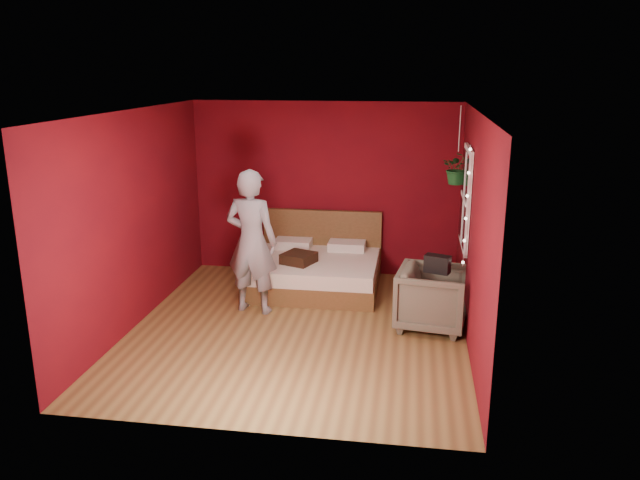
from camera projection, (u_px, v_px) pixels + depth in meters
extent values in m
plane|color=olive|center=(298.00, 329.00, 7.59)|extent=(4.50, 4.50, 0.00)
cube|color=maroon|center=(325.00, 189.00, 9.39)|extent=(4.00, 0.02, 2.60)
cube|color=maroon|center=(246.00, 293.00, 5.09)|extent=(4.00, 0.02, 2.60)
cube|color=maroon|center=(134.00, 219.00, 7.53)|extent=(0.02, 4.50, 2.60)
cube|color=maroon|center=(474.00, 232.00, 6.95)|extent=(0.02, 4.50, 2.60)
cube|color=white|center=(296.00, 111.00, 6.89)|extent=(4.00, 4.50, 0.02)
cube|color=white|center=(466.00, 198.00, 7.76)|extent=(0.04, 0.97, 1.27)
cube|color=black|center=(465.00, 198.00, 7.76)|extent=(0.02, 0.85, 1.15)
cube|color=white|center=(464.00, 198.00, 7.76)|extent=(0.03, 0.05, 1.15)
cube|color=white|center=(464.00, 198.00, 7.76)|extent=(0.03, 0.85, 0.05)
cylinder|color=silver|center=(467.00, 207.00, 7.26)|extent=(0.01, 0.01, 1.45)
sphere|color=#FFF2CC|center=(463.00, 262.00, 7.44)|extent=(0.04, 0.04, 0.04)
sphere|color=#FFF2CC|center=(464.00, 241.00, 7.37)|extent=(0.04, 0.04, 0.04)
sphere|color=#FFF2CC|center=(466.00, 218.00, 7.30)|extent=(0.04, 0.04, 0.04)
sphere|color=#FFF2CC|center=(467.00, 196.00, 7.22)|extent=(0.04, 0.04, 0.04)
sphere|color=#FFF2CC|center=(469.00, 173.00, 7.15)|extent=(0.04, 0.04, 0.04)
sphere|color=#FFF2CC|center=(470.00, 149.00, 7.08)|extent=(0.04, 0.04, 0.04)
cube|color=brown|center=(314.00, 280.00, 8.92)|extent=(1.80, 1.53, 0.25)
cube|color=beige|center=(314.00, 265.00, 8.86)|extent=(1.77, 1.50, 0.20)
cube|color=brown|center=(322.00, 242.00, 9.52)|extent=(1.80, 0.07, 0.99)
cube|color=silver|center=(293.00, 243.00, 9.37)|extent=(0.54, 0.34, 0.13)
cube|color=silver|center=(347.00, 246.00, 9.25)|extent=(0.54, 0.34, 0.13)
imported|color=gray|center=(252.00, 242.00, 7.91)|extent=(0.74, 0.55, 1.87)
imported|color=#686652|center=(432.00, 298.00, 7.54)|extent=(0.94, 0.92, 0.76)
cube|color=black|center=(437.00, 264.00, 7.27)|extent=(0.32, 0.24, 0.21)
cube|color=#321D10|center=(299.00, 258.00, 8.63)|extent=(0.52, 0.52, 0.14)
cylinder|color=silver|center=(460.00, 129.00, 8.06)|extent=(0.01, 0.01, 0.59)
imported|color=#1B5F23|center=(457.00, 168.00, 8.20)|extent=(0.40, 0.35, 0.43)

